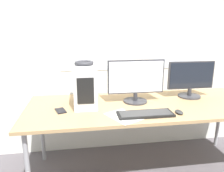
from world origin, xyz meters
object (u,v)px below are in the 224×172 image
object	(u,v)px
pc_tower	(85,85)
mouse	(179,112)
headphones	(84,63)
cell_phone	(61,111)
keyboard	(145,114)
monitor_main	(136,80)
monitor_right_near	(191,79)

from	to	relation	value
pc_tower	mouse	size ratio (longest dim) A/B	4.14
headphones	cell_phone	size ratio (longest dim) A/B	1.17
pc_tower	keyboard	bearing A→B (deg)	-35.77
pc_tower	headphones	distance (m)	0.21
monitor_main	monitor_right_near	size ratio (longest dim) A/B	1.11
pc_tower	monitor_main	size ratio (longest dim) A/B	0.76
cell_phone	monitor_main	bearing A→B (deg)	-6.43
headphones	keyboard	bearing A→B (deg)	-35.84
monitor_right_near	cell_phone	xyz separation A→B (m)	(-1.35, -0.23, -0.19)
headphones	keyboard	size ratio (longest dim) A/B	0.38
monitor_main	keyboard	xyz separation A→B (m)	(-0.00, -0.35, -0.21)
pc_tower	monitor_main	bearing A→B (deg)	-0.56
pc_tower	keyboard	size ratio (longest dim) A/B	0.89
pc_tower	monitor_main	world-z (taller)	monitor_main
pc_tower	monitor_right_near	xyz separation A→B (m)	(1.12, 0.07, 0.00)
keyboard	mouse	distance (m)	0.30
monitor_main	mouse	world-z (taller)	monitor_main
pc_tower	headphones	world-z (taller)	headphones
headphones	monitor_right_near	world-z (taller)	headphones
monitor_main	monitor_right_near	distance (m)	0.63
monitor_main	mouse	bearing A→B (deg)	-50.43
monitor_main	keyboard	distance (m)	0.41
keyboard	monitor_right_near	bearing A→B (deg)	34.45
pc_tower	mouse	distance (m)	0.90
pc_tower	keyboard	distance (m)	0.64
mouse	cell_phone	world-z (taller)	mouse
pc_tower	headphones	size ratio (longest dim) A/B	2.34
pc_tower	monitor_main	xyz separation A→B (m)	(0.50, -0.00, 0.03)
mouse	monitor_main	bearing A→B (deg)	129.57
pc_tower	monitor_right_near	distance (m)	1.13
pc_tower	monitor_right_near	size ratio (longest dim) A/B	0.84
mouse	cell_phone	distance (m)	1.05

